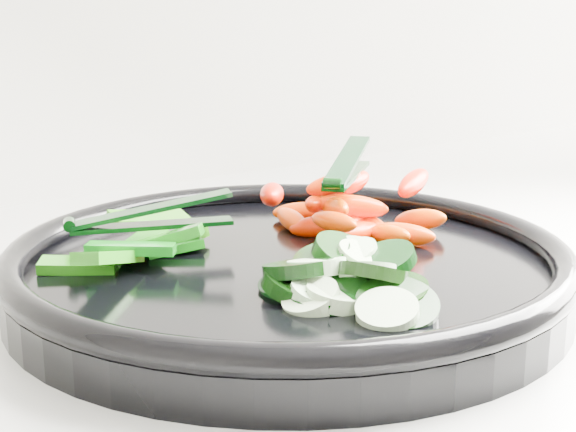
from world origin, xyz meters
TOP-DOWN VIEW (x-y plane):
  - veggie_tray at (0.03, 1.62)m, footprint 0.47×0.47m
  - cucumber_pile at (0.01, 1.54)m, footprint 0.11×0.12m
  - carrot_pile at (0.11, 1.64)m, footprint 0.16×0.15m
  - pepper_pile at (-0.04, 1.69)m, footprint 0.13×0.10m
  - tong_carrot at (0.11, 1.65)m, footprint 0.10×0.08m
  - tong_pepper at (-0.03, 1.69)m, footprint 0.11×0.06m

SIDE VIEW (x-z plane):
  - veggie_tray at x=0.03m, z-range 0.93..0.97m
  - cucumber_pile at x=0.01m, z-range 0.94..0.98m
  - pepper_pile at x=-0.04m, z-range 0.95..0.98m
  - carrot_pile at x=0.11m, z-range 0.95..1.00m
  - tong_pepper at x=-0.03m, z-range 0.97..0.99m
  - tong_carrot at x=0.11m, z-range 0.99..1.02m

